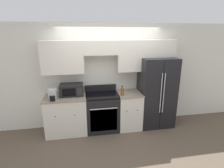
% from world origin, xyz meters
% --- Properties ---
extents(ground_plane, '(12.00, 12.00, 0.00)m').
position_xyz_m(ground_plane, '(0.00, 0.00, 0.00)').
color(ground_plane, brown).
extents(wall_back, '(8.00, 0.39, 2.60)m').
position_xyz_m(wall_back, '(0.01, 0.59, 1.50)').
color(wall_back, silver).
rests_on(wall_back, ground_plane).
extents(lower_cabinets_left, '(0.97, 0.64, 0.93)m').
position_xyz_m(lower_cabinets_left, '(-1.12, 0.31, 0.47)').
color(lower_cabinets_left, silver).
rests_on(lower_cabinets_left, ground_plane).
extents(lower_cabinets_right, '(0.60, 0.64, 0.93)m').
position_xyz_m(lower_cabinets_right, '(0.43, 0.31, 0.47)').
color(lower_cabinets_right, silver).
rests_on(lower_cabinets_right, ground_plane).
extents(oven_range, '(0.79, 0.65, 1.09)m').
position_xyz_m(oven_range, '(-0.25, 0.31, 0.47)').
color(oven_range, black).
rests_on(oven_range, ground_plane).
extents(refrigerator, '(0.87, 0.73, 1.79)m').
position_xyz_m(refrigerator, '(1.16, 0.35, 0.89)').
color(refrigerator, black).
rests_on(refrigerator, ground_plane).
extents(microwave, '(0.54, 0.38, 0.27)m').
position_xyz_m(microwave, '(-0.96, 0.39, 1.06)').
color(microwave, black).
rests_on(microwave, lower_cabinets_left).
extents(bottle, '(0.08, 0.08, 0.24)m').
position_xyz_m(bottle, '(0.22, 0.16, 1.02)').
color(bottle, brown).
rests_on(bottle, lower_cabinets_right).
extents(coffee_maker, '(0.17, 0.25, 0.23)m').
position_xyz_m(coffee_maker, '(-1.36, 0.16, 1.04)').
color(coffee_maker, '#B7B7BC').
rests_on(coffee_maker, lower_cabinets_left).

